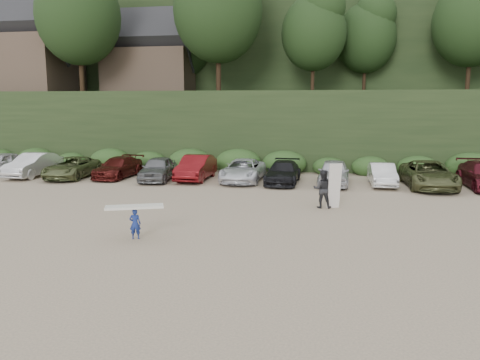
# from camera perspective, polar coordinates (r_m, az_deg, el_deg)

# --- Properties ---
(ground) EXTENTS (120.00, 120.00, 0.00)m
(ground) POSITION_cam_1_polar(r_m,az_deg,el_deg) (20.66, -1.62, -4.90)
(ground) COLOR tan
(ground) RESTS_ON ground
(hillside_backdrop) EXTENTS (90.00, 41.50, 28.00)m
(hillside_backdrop) POSITION_cam_1_polar(r_m,az_deg,el_deg) (56.05, 5.50, 15.63)
(hillside_backdrop) COLOR black
(hillside_backdrop) RESTS_ON ground
(parked_cars) EXTENTS (37.08, 5.97, 1.63)m
(parked_cars) POSITION_cam_1_polar(r_m,az_deg,el_deg) (30.26, 1.16, 1.17)
(parked_cars) COLOR silver
(parked_cars) RESTS_ON ground
(child_surfer) EXTENTS (2.22, 1.32, 1.29)m
(child_surfer) POSITION_cam_1_polar(r_m,az_deg,el_deg) (18.09, -12.70, -4.34)
(child_surfer) COLOR navy
(child_surfer) RESTS_ON ground
(adult_surfer) EXTENTS (1.37, 0.72, 2.22)m
(adult_surfer) POSITION_cam_1_polar(r_m,az_deg,el_deg) (23.18, 10.15, -1.05)
(adult_surfer) COLOR black
(adult_surfer) RESTS_ON ground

